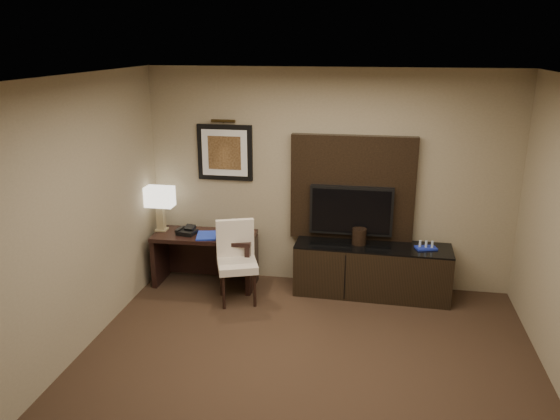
% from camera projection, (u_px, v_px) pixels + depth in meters
% --- Properties ---
extents(floor, '(4.50, 5.00, 0.01)m').
position_uv_depth(floor, '(298.00, 399.00, 4.76)').
color(floor, '#2F1F15').
rests_on(floor, ground).
extents(ceiling, '(4.50, 5.00, 0.01)m').
position_uv_depth(ceiling, '(302.00, 83.00, 3.96)').
color(ceiling, silver).
rests_on(ceiling, wall_back).
extents(wall_back, '(4.50, 0.01, 2.70)m').
position_uv_depth(wall_back, '(328.00, 180.00, 6.71)').
color(wall_back, gray).
rests_on(wall_back, floor).
extents(wall_left, '(0.01, 5.00, 2.70)m').
position_uv_depth(wall_left, '(44.00, 238.00, 4.73)').
color(wall_left, gray).
rests_on(wall_left, floor).
extents(desk, '(1.29, 0.59, 0.68)m').
position_uv_depth(desk, '(205.00, 259.00, 6.91)').
color(desk, black).
rests_on(desk, floor).
extents(credenza, '(1.87, 0.56, 0.64)m').
position_uv_depth(credenza, '(372.00, 270.00, 6.64)').
color(credenza, black).
rests_on(credenza, floor).
extents(tv_wall_panel, '(1.50, 0.12, 1.30)m').
position_uv_depth(tv_wall_panel, '(352.00, 188.00, 6.63)').
color(tv_wall_panel, black).
rests_on(tv_wall_panel, wall_back).
extents(tv, '(1.00, 0.08, 0.60)m').
position_uv_depth(tv, '(351.00, 210.00, 6.61)').
color(tv, black).
rests_on(tv, tv_wall_panel).
extents(artwork, '(0.70, 0.04, 0.70)m').
position_uv_depth(artwork, '(225.00, 153.00, 6.82)').
color(artwork, black).
rests_on(artwork, wall_back).
extents(picture_light, '(0.04, 0.04, 0.30)m').
position_uv_depth(picture_light, '(223.00, 121.00, 6.66)').
color(picture_light, '#3E2F14').
rests_on(picture_light, wall_back).
extents(desk_chair, '(0.60, 0.64, 0.94)m').
position_uv_depth(desk_chair, '(237.00, 264.00, 6.42)').
color(desk_chair, beige).
rests_on(desk_chair, floor).
extents(table_lamp, '(0.40, 0.26, 0.62)m').
position_uv_depth(table_lamp, '(160.00, 207.00, 6.86)').
color(table_lamp, tan).
rests_on(table_lamp, desk).
extents(desk_phone, '(0.25, 0.23, 0.11)m').
position_uv_depth(desk_phone, '(187.00, 230.00, 6.79)').
color(desk_phone, black).
rests_on(desk_phone, desk).
extents(blue_folder, '(0.30, 0.36, 0.02)m').
position_uv_depth(blue_folder, '(207.00, 236.00, 6.73)').
color(blue_folder, '#1B33B4').
rests_on(blue_folder, desk).
extents(book, '(0.16, 0.04, 0.21)m').
position_uv_depth(book, '(215.00, 227.00, 6.76)').
color(book, tan).
rests_on(book, desk).
extents(water_bottle, '(0.07, 0.07, 0.19)m').
position_uv_depth(water_bottle, '(233.00, 227.00, 6.80)').
color(water_bottle, silver).
rests_on(water_bottle, desk).
extents(ice_bucket, '(0.22, 0.22, 0.19)m').
position_uv_depth(ice_bucket, '(359.00, 236.00, 6.56)').
color(ice_bucket, black).
rests_on(ice_bucket, credenza).
extents(minibar_tray, '(0.27, 0.21, 0.09)m').
position_uv_depth(minibar_tray, '(426.00, 245.00, 6.42)').
color(minibar_tray, '#1A2CAE').
rests_on(minibar_tray, credenza).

